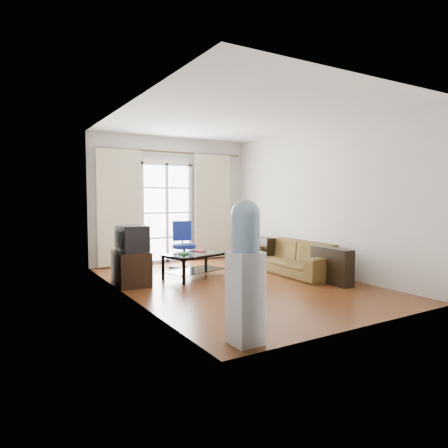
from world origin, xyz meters
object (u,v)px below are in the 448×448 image
Objects in this scene: sofa at (291,257)px; crt_tv at (131,239)px; water_cooler at (246,269)px; task_chair at (184,256)px; coffee_table at (196,262)px; tv_stand at (131,268)px.

sofa is 4.26× the size of crt_tv.
task_chair is at bearing 71.60° from water_cooler.
crt_tv is (-2.87, 0.55, 0.45)m from sofa.
crt_tv is 0.51× the size of task_chair.
crt_tv is (-1.14, 0.02, 0.48)m from coffee_table.
coffee_table is at bearing 70.04° from water_cooler.
water_cooler is (0.13, -3.09, -0.02)m from crt_tv.
task_chair is (1.29, 0.75, 0.01)m from tv_stand.
task_chair is (1.29, 0.78, -0.47)m from crt_tv.
coffee_table is at bearing -86.70° from task_chair.
water_cooler reaches higher than task_chair.
tv_stand is at bearing -99.82° from sofa.
task_chair is at bearing 33.45° from tv_stand.
coffee_table is at bearing -105.27° from sofa.
coffee_table is 0.85× the size of water_cooler.
task_chair is (0.15, 0.80, 0.00)m from coffee_table.
water_cooler is at bearing -92.87° from task_chair.
coffee_table is 1.25× the size of task_chair.
tv_stand is at bearing 90.76° from water_cooler.
crt_tv is 1.58m from task_chair.
task_chair reaches higher than tv_stand.
water_cooler reaches higher than tv_stand.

